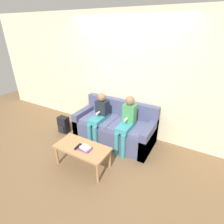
{
  "coord_description": "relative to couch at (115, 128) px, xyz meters",
  "views": [
    {
      "loc": [
        1.55,
        -2.36,
        2.28
      ],
      "look_at": [
        0.0,
        0.37,
        0.74
      ],
      "focal_mm": 28.0,
      "sensor_mm": 36.0,
      "label": 1
    }
  ],
  "objects": [
    {
      "name": "person_left",
      "position": [
        -0.29,
        -0.19,
        0.31
      ],
      "size": [
        0.24,
        0.54,
        1.06
      ],
      "color": "teal",
      "rests_on": "ground_plane"
    },
    {
      "name": "tv_remote",
      "position": [
        -0.16,
        -1.05,
        0.13
      ],
      "size": [
        0.05,
        0.17,
        0.02
      ],
      "rotation": [
        0.0,
        0.0,
        0.06
      ],
      "color": "black",
      "rests_on": "coffee_table"
    },
    {
      "name": "ground_plane",
      "position": [
        0.0,
        -0.5,
        -0.29
      ],
      "size": [
        10.0,
        10.0,
        0.0
      ],
      "primitive_type": "plane",
      "color": "brown"
    },
    {
      "name": "couch",
      "position": [
        0.0,
        0.0,
        0.0
      ],
      "size": [
        1.69,
        0.78,
        0.84
      ],
      "color": "#4C5175",
      "rests_on": "ground_plane"
    },
    {
      "name": "coffee_table",
      "position": [
        -0.1,
        -1.01,
        0.07
      ],
      "size": [
        0.96,
        0.47,
        0.42
      ],
      "color": "#AD7F51",
      "rests_on": "ground_plane"
    },
    {
      "name": "person_right",
      "position": [
        0.35,
        -0.18,
        0.34
      ],
      "size": [
        0.24,
        0.54,
        1.12
      ],
      "color": "teal",
      "rests_on": "ground_plane"
    },
    {
      "name": "backpack",
      "position": [
        -1.2,
        -0.33,
        -0.1
      ],
      "size": [
        0.24,
        0.19,
        0.39
      ],
      "color": "black",
      "rests_on": "ground_plane"
    },
    {
      "name": "wall_back",
      "position": [
        -0.0,
        0.49,
        1.01
      ],
      "size": [
        8.0,
        0.06,
        2.6
      ],
      "color": "beige",
      "rests_on": "ground_plane"
    },
    {
      "name": "book_stack",
      "position": [
        -0.0,
        -1.04,
        0.15
      ],
      "size": [
        0.21,
        0.16,
        0.06
      ],
      "color": "#7A3389",
      "rests_on": "coffee_table"
    }
  ]
}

